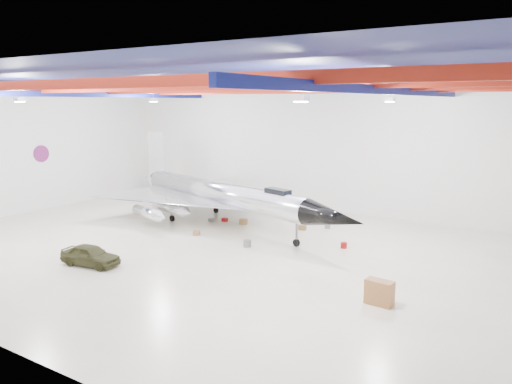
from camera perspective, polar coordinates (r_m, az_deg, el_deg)
The scene contains 17 objects.
floor at distance 33.37m, azimuth -5.76°, elevation -6.41°, with size 40.00×40.00×0.00m, color #C2B89A.
wall_back at distance 44.90m, azimuth 6.04°, elevation 5.05°, with size 40.00×40.00×0.00m, color silver.
wall_left at distance 47.26m, azimuth -25.41°, elevation 4.37°, with size 30.00×30.00×0.00m, color silver.
ceiling at distance 32.01m, azimuth -6.13°, elevation 12.81°, with size 40.00×40.00×0.00m, color #0A0F38.
ceiling_structure at distance 31.99m, azimuth -6.10°, elevation 11.60°, with size 39.50×29.50×1.08m.
wall_roundel at distance 48.34m, azimuth -23.33°, elevation 4.04°, with size 1.50×1.50×0.10m, color #B21414.
jet_aircraft at distance 39.04m, azimuth -4.06°, elevation -0.52°, with size 24.72×17.64×6.87m.
jeep at distance 31.24m, azimuth -18.40°, elevation -6.86°, with size 1.49×3.69×1.26m, color #33341A.
desk at distance 24.92m, azimuth 13.92°, elevation -11.08°, with size 1.32×0.66×1.21m, color brown.
crate_ply at distance 36.55m, azimuth -6.81°, elevation -4.68°, with size 0.47×0.37×0.33m, color olive.
toolbox_red at distance 40.48m, azimuth -3.59°, elevation -3.18°, with size 0.42×0.34×0.30m, color maroon.
engine_drum at distance 33.48m, azimuth -1.01°, elevation -5.88°, with size 0.52×0.52×0.47m, color #59595B.
parts_bin at distance 37.95m, azimuth 5.32°, elevation -4.05°, with size 0.54×0.44×0.38m, color olive.
crate_small at distance 40.51m, azimuth -5.16°, elevation -3.21°, with size 0.39×0.31×0.27m, color #59595B.
tool_chest at distance 33.68m, azimuth 10.00°, elevation -6.02°, with size 0.42×0.42×0.38m, color maroon.
oil_barrel at distance 39.51m, azimuth -1.46°, elevation -3.40°, with size 0.59×0.47×0.42m, color olive.
spares_box at distance 38.63m, azimuth 8.17°, elevation -3.85°, with size 0.43×0.43×0.39m, color #59595B.
Camera 1 is at (19.86, -25.07, 9.56)m, focal length 35.00 mm.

